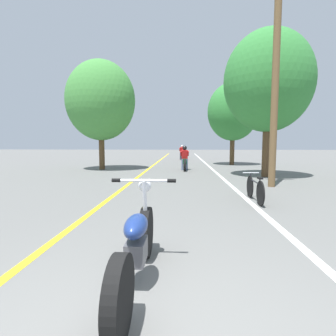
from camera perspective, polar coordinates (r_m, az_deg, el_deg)
name	(u,v)px	position (r m, az deg, el deg)	size (l,w,h in m)	color
lane_stripe_center	(147,170)	(14.90, -4.64, -0.49)	(0.14, 48.00, 0.01)	yellow
lane_stripe_edge	(214,171)	(14.87, 9.98, -0.56)	(0.14, 48.00, 0.01)	white
utility_pole	(275,82)	(10.11, 22.32, 17.01)	(1.10, 0.24, 7.08)	brown
roadside_tree_right_near	(268,81)	(13.02, 20.97, 17.20)	(3.91, 3.52, 6.53)	#513A23
roadside_tree_right_far	(233,112)	(19.26, 13.96, 11.81)	(3.53, 3.18, 5.77)	#513A23
roadside_tree_left	(101,101)	(15.96, -14.47, 14.01)	(3.96, 3.56, 6.25)	#513A23
motorcycle_foreground	(137,245)	(2.97, -6.80, -16.40)	(0.82, 2.20, 1.09)	black
motorcycle_rider_lead	(185,161)	(14.98, 3.65, 1.59)	(0.50, 2.04, 1.39)	black
motorcycle_rider_far	(182,154)	(24.52, 3.04, 3.03)	(0.50, 1.97, 1.35)	black
bicycle_parked	(255,189)	(7.30, 18.40, -4.30)	(0.44, 1.62, 0.72)	black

